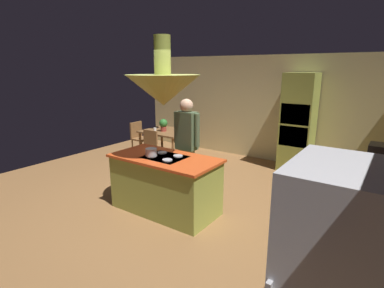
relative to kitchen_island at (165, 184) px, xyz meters
name	(u,v)px	position (x,y,z in m)	size (l,w,h in m)	color
ground	(174,205)	(0.00, 0.20, -0.46)	(8.16, 8.16, 0.00)	olive
wall_back	(259,108)	(0.00, 3.65, 0.82)	(6.80, 0.10, 2.55)	beige
kitchen_island	(165,184)	(0.00, 0.00, 0.00)	(1.72, 0.87, 0.92)	#939E42
counter_run_right	(376,212)	(2.84, 0.80, 0.00)	(0.73, 2.50, 0.90)	#939E42
oven_tower	(298,123)	(1.10, 3.24, 0.62)	(0.66, 0.62, 2.15)	#939E42
dining_table	(167,134)	(-1.70, 2.10, 0.21)	(1.15, 0.93, 0.76)	brown
person_at_island	(187,141)	(-0.09, 0.71, 0.55)	(0.53, 0.23, 1.74)	tan
range_hood	(163,88)	(0.00, 0.00, 1.50)	(1.10, 1.10, 1.00)	#939E42
pendant_light_over_table	(166,85)	(-1.70, 2.10, 1.41)	(0.32, 0.32, 0.82)	beige
chair_facing_island	(148,147)	(-1.70, 1.41, 0.05)	(0.40, 0.40, 0.87)	brown
chair_by_back_wall	(184,136)	(-1.70, 2.79, 0.05)	(0.40, 0.40, 0.87)	brown
chair_at_corner	(139,136)	(-2.65, 2.10, 0.05)	(0.40, 0.40, 0.87)	brown
potted_plant_on_table	(163,124)	(-1.73, 2.01, 0.47)	(0.20, 0.20, 0.30)	#99382D
cup_on_table	(155,130)	(-1.87, 1.87, 0.35)	(0.07, 0.07, 0.09)	white
canister_flour	(379,189)	(2.84, 0.18, 0.53)	(0.10, 0.10, 0.17)	silver
canister_sugar	(380,183)	(2.84, 0.36, 0.53)	(0.13, 0.13, 0.17)	#E0B78C
cooking_pot_on_cooktop	(151,152)	(-0.16, -0.13, 0.53)	(0.18, 0.18, 0.12)	#B2B2B7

